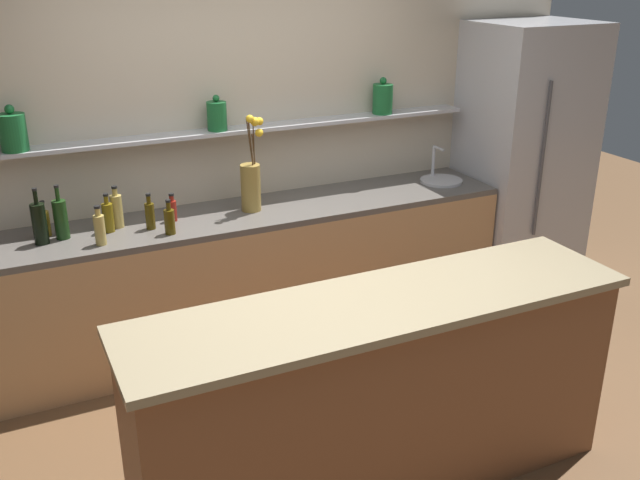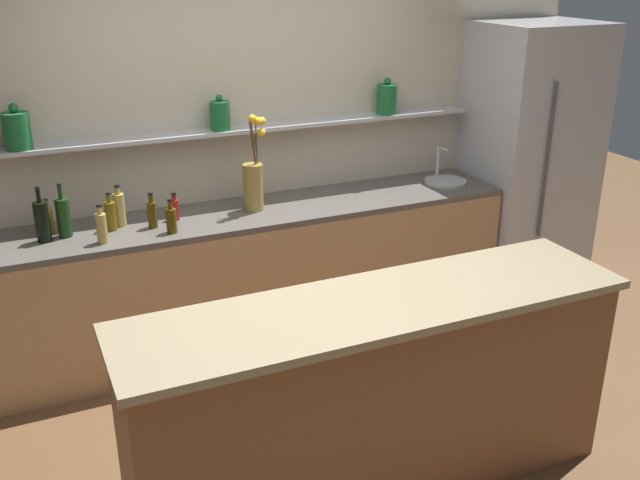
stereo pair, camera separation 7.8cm
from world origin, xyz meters
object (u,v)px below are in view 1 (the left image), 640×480
object	(u,v)px
bottle_wine_6	(61,219)
bottle_oil_7	(170,221)
bottle_spirit_0	(100,229)
bottle_oil_5	(108,217)
bottle_oil_8	(150,215)
bottle_spirit_4	(117,210)
refrigerator	(523,160)
bottle_wine_3	(39,223)
flower_vase	(251,180)
sink_fixture	(441,179)
bottle_oil_1	(45,222)
bottle_sauce_2	(172,209)

from	to	relation	value
bottle_wine_6	bottle_oil_7	xyz separation A→B (m)	(0.59, -0.20, -0.04)
bottle_spirit_0	bottle_oil_5	size ratio (longest dim) A/B	0.98
bottle_oil_8	bottle_spirit_4	bearing A→B (deg)	146.40
refrigerator	bottle_oil_7	xyz separation A→B (m)	(-2.77, -0.14, -0.01)
bottle_wine_3	bottle_oil_5	xyz separation A→B (m)	(0.38, 0.03, -0.03)
bottle_wine_6	bottle_oil_8	bearing A→B (deg)	-7.44
flower_vase	bottle_oil_7	size ratio (longest dim) A/B	2.99
sink_fixture	bottle_oil_1	xyz separation A→B (m)	(-2.73, 0.10, 0.06)
flower_vase	sink_fixture	size ratio (longest dim) A/B	2.07
flower_vase	bottle_wine_3	distance (m)	1.30
refrigerator	bottle_oil_1	size ratio (longest dim) A/B	9.46
bottle_wine_6	bottle_oil_7	size ratio (longest dim) A/B	1.52
sink_fixture	bottle_oil_1	size ratio (longest dim) A/B	1.43
bottle_oil_1	bottle_oil_7	xyz separation A→B (m)	(0.67, -0.29, -0.00)
bottle_wine_3	bottle_spirit_4	world-z (taller)	bottle_wine_3
bottle_spirit_0	bottle_wine_3	xyz separation A→B (m)	(-0.30, 0.16, 0.03)
bottle_oil_1	bottle_oil_7	size ratio (longest dim) A/B	1.01
flower_vase	bottle_oil_7	world-z (taller)	flower_vase
bottle_sauce_2	bottle_wine_3	bearing A→B (deg)	-176.34
flower_vase	bottle_spirit_0	size ratio (longest dim) A/B	2.72
bottle_spirit_0	bottle_oil_8	world-z (taller)	bottle_spirit_0
flower_vase	bottle_wine_6	xyz separation A→B (m)	(-1.18, 0.01, -0.08)
flower_vase	bottle_oil_7	xyz separation A→B (m)	(-0.59, -0.19, -0.12)
sink_fixture	bottle_oil_1	bearing A→B (deg)	177.98
bottle_oil_7	bottle_oil_1	bearing A→B (deg)	156.88
bottle_oil_5	bottle_wine_3	bearing A→B (deg)	-175.73
bottle_oil_5	bottle_wine_6	size ratio (longest dim) A/B	0.73
sink_fixture	bottle_sauce_2	size ratio (longest dim) A/B	1.72
bottle_oil_1	bottle_spirit_4	size ratio (longest dim) A/B	0.82
bottle_wine_3	bottle_wine_6	distance (m)	0.12
bottle_spirit_0	bottle_sauce_2	distance (m)	0.52
bottle_spirit_0	bottle_oil_5	world-z (taller)	bottle_oil_5
bottle_oil_5	bottle_oil_8	world-z (taller)	bottle_oil_5
bottle_spirit_0	bottle_sauce_2	bearing A→B (deg)	24.17
bottle_wine_3	bottle_oil_8	xyz separation A→B (m)	(0.62, -0.03, -0.04)
refrigerator	bottle_wine_6	bearing A→B (deg)	179.01
bottle_spirit_0	bottle_oil_1	distance (m)	0.39
sink_fixture	bottle_spirit_4	distance (m)	2.32
bottle_sauce_2	bottle_oil_7	distance (m)	0.23
bottle_wine_6	bottle_oil_8	xyz separation A→B (m)	(0.50, -0.07, -0.03)
bottle_spirit_0	bottle_oil_1	size ratio (longest dim) A/B	1.09
bottle_spirit_0	bottle_oil_1	world-z (taller)	bottle_spirit_0
sink_fixture	bottle_oil_7	size ratio (longest dim) A/B	1.44
bottle_wine_3	bottle_oil_1	bearing A→B (deg)	73.77
bottle_sauce_2	bottle_oil_5	world-z (taller)	bottle_oil_5
refrigerator	sink_fixture	distance (m)	0.72
bottle_wine_6	bottle_oil_7	bearing A→B (deg)	-18.82
bottle_oil_1	bottle_wine_6	world-z (taller)	bottle_wine_6
refrigerator	bottle_spirit_4	distance (m)	3.03
bottle_spirit_4	bottle_oil_7	distance (m)	0.36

